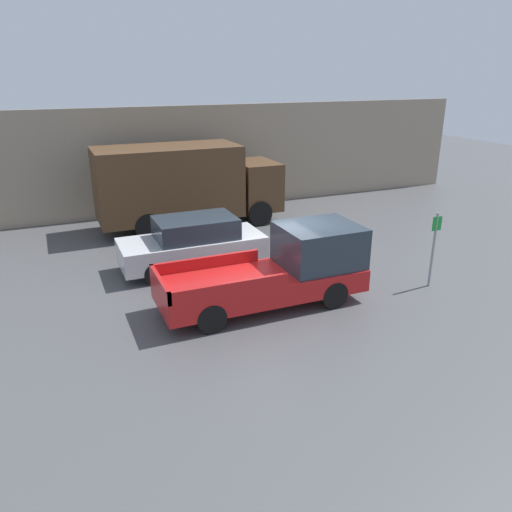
% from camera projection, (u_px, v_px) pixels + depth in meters
% --- Properties ---
extents(ground_plane, '(60.00, 60.00, 0.00)m').
position_uv_depth(ground_plane, '(272.00, 288.00, 14.18)').
color(ground_plane, '#4C4C4F').
extents(building_wall, '(28.00, 0.15, 4.44)m').
position_uv_depth(building_wall, '(183.00, 160.00, 21.29)').
color(building_wall, gray).
rests_on(building_wall, ground).
extents(pickup_truck, '(5.36, 1.95, 1.99)m').
position_uv_depth(pickup_truck, '(282.00, 269.00, 13.03)').
color(pickup_truck, red).
rests_on(pickup_truck, ground).
extents(car, '(4.41, 1.84, 1.60)m').
position_uv_depth(car, '(193.00, 243.00, 15.37)').
color(car, silver).
rests_on(car, ground).
extents(delivery_truck, '(7.07, 2.45, 3.15)m').
position_uv_depth(delivery_truck, '(184.00, 183.00, 19.20)').
color(delivery_truck, '#4C331E').
rests_on(delivery_truck, ground).
extents(parking_sign, '(0.30, 0.07, 2.17)m').
position_uv_depth(parking_sign, '(434.00, 245.00, 13.88)').
color(parking_sign, gray).
rests_on(parking_sign, ground).
extents(newspaper_box, '(0.45, 0.40, 1.08)m').
position_uv_depth(newspaper_box, '(229.00, 196.00, 22.29)').
color(newspaper_box, gold).
rests_on(newspaper_box, ground).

